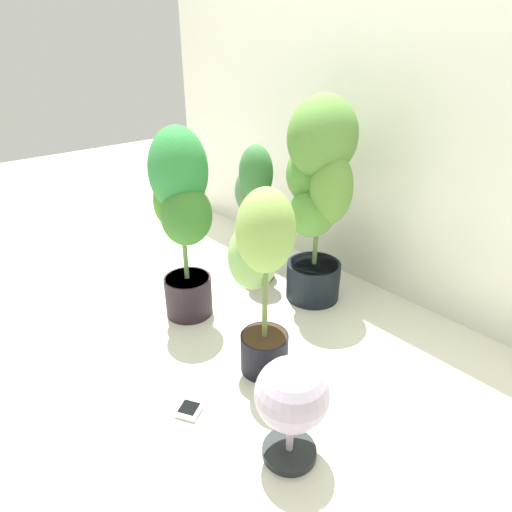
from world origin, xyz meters
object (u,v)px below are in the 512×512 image
Objects in this scene: hygrometer_box at (189,410)px; potted_plant_back_center at (319,187)px; potted_plant_front_left at (182,210)px; floor_fan at (292,398)px; potted_plant_front_right at (261,266)px; potted_plant_back_left at (254,210)px.

potted_plant_back_center is at bearing 164.18° from hygrometer_box.
floor_fan is (0.91, -0.21, -0.30)m from potted_plant_front_left.
potted_plant_front_left reaches higher than potted_plant_front_right.
potted_plant_back_left reaches higher than floor_fan.
hygrometer_box is (0.24, -0.93, -0.59)m from potted_plant_back_center.
potted_plant_front_left is 8.34× the size of hygrometer_box.
potted_plant_back_center is 1.13m from hygrometer_box.
potted_plant_back_center is 9.31× the size of hygrometer_box.
potted_plant_front_left is (-0.30, -0.56, -0.06)m from potted_plant_back_center.
potted_plant_back_left is at bearing 99.24° from potted_plant_front_left.
hygrometer_box is at bearing 130.66° from floor_fan.
potted_plant_front_right is 0.59m from hygrometer_box.
potted_plant_back_center is 1.12× the size of potted_plant_front_left.
potted_plant_back_left reaches higher than hygrometer_box.
floor_fan is (0.39, -0.22, -0.22)m from potted_plant_front_right.
potted_plant_front_right is 0.50m from floor_fan.
potted_plant_back_left is (-0.38, -0.07, -0.21)m from potted_plant_back_center.
floor_fan is (0.61, -0.78, -0.36)m from potted_plant_back_center.
hygrometer_box is (0.62, -0.86, -0.38)m from potted_plant_back_left.
potted_plant_back_left is at bearing -174.60° from hygrometer_box.
potted_plant_back_center reaches higher than potted_plant_back_left.
floor_fan is (0.99, -0.71, -0.15)m from potted_plant_back_left.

